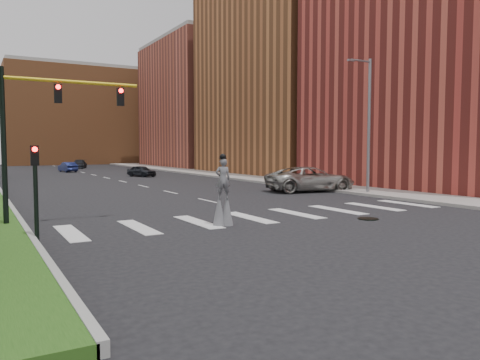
# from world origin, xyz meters

# --- Properties ---
(ground_plane) EXTENTS (160.00, 160.00, 0.00)m
(ground_plane) POSITION_xyz_m (0.00, 0.00, 0.00)
(ground_plane) COLOR black
(ground_plane) RESTS_ON ground
(median_curb) EXTENTS (0.20, 60.00, 0.28)m
(median_curb) POSITION_xyz_m (-10.45, 20.00, 0.14)
(median_curb) COLOR #989893
(median_curb) RESTS_ON ground
(sidewalk_right) EXTENTS (5.00, 90.00, 0.18)m
(sidewalk_right) POSITION_xyz_m (12.50, 25.00, 0.09)
(sidewalk_right) COLOR gray
(sidewalk_right) RESTS_ON ground
(manhole) EXTENTS (0.90, 0.90, 0.04)m
(manhole) POSITION_xyz_m (3.00, -2.00, 0.02)
(manhole) COLOR black
(manhole) RESTS_ON ground
(building_near) EXTENTS (16.00, 20.00, 22.00)m
(building_near) POSITION_xyz_m (22.00, 8.00, 11.00)
(building_near) COLOR #A0332B
(building_near) RESTS_ON ground
(building_mid) EXTENTS (16.00, 22.00, 24.00)m
(building_mid) POSITION_xyz_m (22.00, 30.00, 12.00)
(building_mid) COLOR #A35F33
(building_mid) RESTS_ON ground
(building_far) EXTENTS (16.00, 22.00, 20.00)m
(building_far) POSITION_xyz_m (22.00, 54.00, 10.00)
(building_far) COLOR #B95844
(building_far) RESTS_ON ground
(building_backdrop) EXTENTS (26.00, 14.00, 18.00)m
(building_backdrop) POSITION_xyz_m (6.00, 78.00, 9.00)
(building_backdrop) COLOR #A35F33
(building_backdrop) RESTS_ON ground
(streetlight) EXTENTS (2.05, 0.20, 9.00)m
(streetlight) POSITION_xyz_m (10.90, 6.00, 4.90)
(streetlight) COLOR slate
(streetlight) RESTS_ON ground
(traffic_signal) EXTENTS (5.30, 0.23, 6.20)m
(traffic_signal) POSITION_xyz_m (-9.78, 3.00, 4.15)
(traffic_signal) COLOR black
(traffic_signal) RESTS_ON ground
(secondary_signal) EXTENTS (0.25, 0.21, 3.23)m
(secondary_signal) POSITION_xyz_m (-10.30, -0.50, 1.95)
(secondary_signal) COLOR black
(secondary_signal) RESTS_ON ground
(stilt_performer) EXTENTS (0.82, 0.62, 2.91)m
(stilt_performer) POSITION_xyz_m (-3.31, -0.26, 1.13)
(stilt_performer) COLOR #382316
(stilt_performer) RESTS_ON ground
(suv_crossing) EXTENTS (6.88, 4.20, 1.78)m
(suv_crossing) POSITION_xyz_m (9.00, 9.63, 0.89)
(suv_crossing) COLOR #A6A49D
(suv_crossing) RESTS_ON ground
(car_near) EXTENTS (2.67, 3.88, 1.23)m
(car_near) POSITION_xyz_m (3.79, 32.17, 0.61)
(car_near) COLOR black
(car_near) RESTS_ON ground
(car_mid) EXTENTS (1.96, 4.03, 1.27)m
(car_mid) POSITION_xyz_m (-1.42, 46.23, 0.64)
(car_mid) COLOR navy
(car_mid) RESTS_ON ground
(car_far) EXTENTS (3.19, 4.82, 1.30)m
(car_far) POSITION_xyz_m (1.95, 56.42, 0.65)
(car_far) COLOR black
(car_far) RESTS_ON ground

